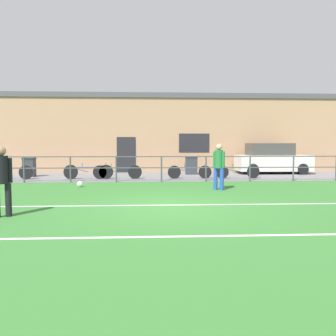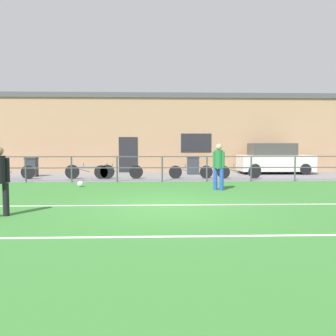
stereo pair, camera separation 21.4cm
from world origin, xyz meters
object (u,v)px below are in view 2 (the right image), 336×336
object	(u,v)px
player_striker	(219,164)
bicycle_parked_1	(118,172)
bicycle_parked_2	(12,172)
trash_bin_1	(32,167)
trash_bin_0	(193,165)
bicycle_parked_0	(239,172)
bicycle_parked_4	(90,172)
bicycle_parked_3	(191,172)
soccer_ball_match	(80,184)
parked_car_red	(274,159)

from	to	relation	value
player_striker	bicycle_parked_1	world-z (taller)	player_striker
bicycle_parked_2	trash_bin_1	world-z (taller)	trash_bin_1
trash_bin_0	bicycle_parked_2	bearing A→B (deg)	-165.12
bicycle_parked_0	trash_bin_0	distance (m)	3.12
bicycle_parked_0	bicycle_parked_4	xyz separation A→B (m)	(-7.18, 0.06, 0.03)
bicycle_parked_4	trash_bin_1	xyz separation A→B (m)	(-3.22, 1.34, 0.14)
bicycle_parked_3	soccer_ball_match	bearing A→B (deg)	-148.37
parked_car_red	player_striker	bearing A→B (deg)	-123.54
trash_bin_1	bicycle_parked_3	bearing A→B (deg)	-9.43
player_striker	trash_bin_0	distance (m)	6.36
bicycle_parked_0	bicycle_parked_1	bearing A→B (deg)	179.43
parked_car_red	trash_bin_1	size ratio (longest dim) A/B	4.16
bicycle_parked_0	bicycle_parked_4	distance (m)	7.18
bicycle_parked_2	bicycle_parked_4	xyz separation A→B (m)	(3.66, 0.00, 0.01)
bicycle_parked_0	trash_bin_0	bearing A→B (deg)	129.23
player_striker	soccer_ball_match	xyz separation A→B (m)	(-5.26, 1.12, -0.85)
bicycle_parked_2	bicycle_parked_3	bearing A→B (deg)	-0.00
player_striker	bicycle_parked_2	xyz separation A→B (m)	(-9.11, 3.99, -0.60)
soccer_ball_match	trash_bin_0	size ratio (longest dim) A/B	0.23
bicycle_parked_4	trash_bin_0	world-z (taller)	trash_bin_0
player_striker	trash_bin_1	distance (m)	10.19
bicycle_parked_0	bicycle_parked_1	size ratio (longest dim) A/B	0.92
bicycle_parked_2	trash_bin_0	bearing A→B (deg)	14.88
bicycle_parked_3	player_striker	bearing A→B (deg)	-81.37
soccer_ball_match	bicycle_parked_2	distance (m)	4.81
bicycle_parked_4	trash_bin_1	distance (m)	3.49
player_striker	bicycle_parked_3	size ratio (longest dim) A/B	0.80
bicycle_parked_0	bicycle_parked_1	world-z (taller)	bicycle_parked_1
bicycle_parked_1	bicycle_parked_3	xyz separation A→B (m)	(3.47, -0.00, -0.01)
trash_bin_0	bicycle_parked_1	bearing A→B (deg)	-148.46
bicycle_parked_4	player_striker	bearing A→B (deg)	-36.18
soccer_ball_match	bicycle_parked_3	bearing A→B (deg)	31.63
bicycle_parked_2	trash_bin_0	xyz separation A→B (m)	(8.87, 2.36, 0.16)
player_striker	trash_bin_1	xyz separation A→B (m)	(-8.67, 5.33, -0.45)
soccer_ball_match	bicycle_parked_1	world-z (taller)	bicycle_parked_1
bicycle_parked_1	trash_bin_1	xyz separation A→B (m)	(-4.59, 1.34, 0.15)
bicycle_parked_4	trash_bin_1	world-z (taller)	trash_bin_1
bicycle_parked_3	trash_bin_0	bearing A→B (deg)	81.24
player_striker	parked_car_red	world-z (taller)	parked_car_red
bicycle_parked_2	bicycle_parked_3	size ratio (longest dim) A/B	1.01
player_striker	bicycle_parked_4	xyz separation A→B (m)	(-5.45, 3.99, -0.59)
parked_car_red	bicycle_parked_3	world-z (taller)	parked_car_red
soccer_ball_match	trash_bin_1	distance (m)	5.43
parked_car_red	bicycle_parked_1	world-z (taller)	parked_car_red
soccer_ball_match	parked_car_red	distance (m)	11.14
soccer_ball_match	bicycle_parked_4	distance (m)	2.89
trash_bin_1	bicycle_parked_2	bearing A→B (deg)	-107.99
bicycle_parked_1	bicycle_parked_4	distance (m)	1.37
player_striker	soccer_ball_match	distance (m)	5.45
soccer_ball_match	bicycle_parked_3	distance (m)	5.47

